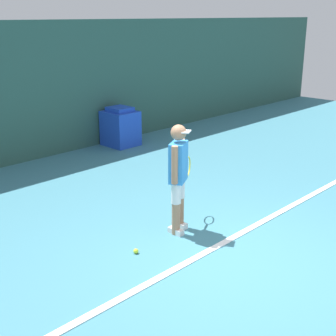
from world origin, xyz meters
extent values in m
plane|color=teal|center=(0.00, 0.00, 0.00)|extent=(24.00, 24.00, 0.00)
cube|color=#2D564C|center=(0.00, 5.75, 1.45)|extent=(24.00, 0.10, 2.90)
cube|color=white|center=(0.00, 0.36, 0.01)|extent=(21.60, 0.10, 0.01)
cylinder|color=#A37556|center=(0.05, 1.03, 0.24)|extent=(0.12, 0.12, 0.47)
cylinder|color=white|center=(0.05, 1.03, 0.62)|extent=(0.14, 0.14, 0.29)
cube|color=white|center=(0.05, 1.03, 0.04)|extent=(0.10, 0.24, 0.08)
cylinder|color=#A37556|center=(0.24, 1.14, 0.24)|extent=(0.12, 0.12, 0.47)
cylinder|color=white|center=(0.24, 1.14, 0.62)|extent=(0.14, 0.14, 0.29)
cube|color=white|center=(0.24, 1.14, 0.04)|extent=(0.10, 0.24, 0.08)
cube|color=#338CE0|center=(0.15, 1.09, 1.05)|extent=(0.39, 0.34, 0.57)
sphere|color=#A37556|center=(0.15, 1.09, 1.47)|extent=(0.22, 0.22, 0.22)
cube|color=white|center=(0.20, 1.00, 1.49)|extent=(0.22, 0.19, 0.02)
cylinder|color=#A37556|center=(-0.02, 0.99, 1.06)|extent=(0.09, 0.09, 0.53)
cylinder|color=#A37556|center=(0.32, 1.18, 1.06)|extent=(0.09, 0.09, 0.53)
cylinder|color=black|center=(0.43, 1.24, 0.80)|extent=(0.23, 0.14, 0.03)
torus|color=yellow|center=(0.66, 1.37, 0.80)|extent=(0.29, 0.17, 0.31)
sphere|color=#D1E533|center=(-0.74, 1.01, 0.03)|extent=(0.07, 0.07, 0.07)
cube|color=blue|center=(2.62, 5.27, 0.41)|extent=(0.69, 0.75, 0.82)
cube|color=blue|center=(2.62, 5.27, 0.87)|extent=(0.48, 0.53, 0.10)
camera|label=1|loc=(-4.40, -3.13, 3.01)|focal=50.00mm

